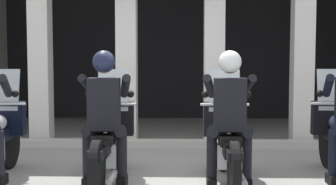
# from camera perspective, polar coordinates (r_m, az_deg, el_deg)

# --- Properties ---
(ground_plane) EXTENTS (80.00, 80.00, 0.00)m
(ground_plane) POSITION_cam_1_polar(r_m,az_deg,el_deg) (9.21, 0.55, -5.18)
(ground_plane) COLOR gray
(station_building) EXTENTS (8.71, 3.95, 3.49)m
(station_building) POSITION_cam_1_polar(r_m,az_deg,el_deg) (10.46, 0.53, 7.65)
(station_building) COLOR black
(station_building) RESTS_ON ground
(kerb_strip) EXTENTS (8.21, 0.24, 0.12)m
(kerb_strip) POSITION_cam_1_polar(r_m,az_deg,el_deg) (8.19, 0.18, -5.96)
(kerb_strip) COLOR #B7B5AD
(kerb_strip) RESTS_ON ground
(motorcycle_center_left) EXTENTS (0.62, 2.04, 1.35)m
(motorcycle_center_left) POSITION_cam_1_polar(r_m,az_deg,el_deg) (6.05, -6.92, -5.46)
(motorcycle_center_left) COLOR black
(motorcycle_center_left) RESTS_ON ground
(police_officer_center_left) EXTENTS (0.63, 0.61, 1.58)m
(police_officer_center_left) POSITION_cam_1_polar(r_m,az_deg,el_deg) (5.71, -7.40, -1.61)
(police_officer_center_left) COLOR black
(police_officer_center_left) RESTS_ON ground
(motorcycle_center_right) EXTENTS (0.62, 2.04, 1.35)m
(motorcycle_center_right) POSITION_cam_1_polar(r_m,az_deg,el_deg) (5.99, 6.88, -5.56)
(motorcycle_center_right) COLOR black
(motorcycle_center_right) RESTS_ON ground
(police_officer_center_right) EXTENTS (0.63, 0.61, 1.58)m
(police_officer_center_right) POSITION_cam_1_polar(r_m,az_deg,el_deg) (5.65, 7.17, -1.68)
(police_officer_center_right) COLOR black
(police_officer_center_right) RESTS_ON ground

